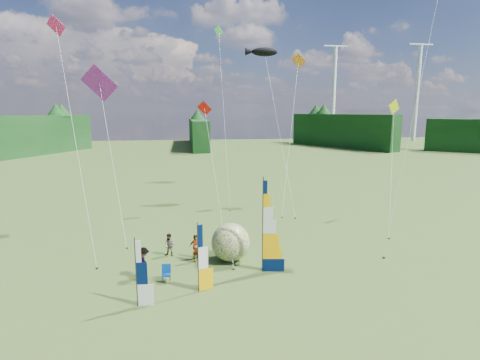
{
  "coord_description": "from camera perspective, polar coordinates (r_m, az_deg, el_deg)",
  "views": [
    {
      "loc": [
        -4.23,
        -17.11,
        9.43
      ],
      "look_at": [
        -1.0,
        4.0,
        5.5
      ],
      "focal_mm": 28.0,
      "sensor_mm": 36.0,
      "label": 1
    }
  ],
  "objects": [
    {
      "name": "ground",
      "position": [
        19.99,
        4.8,
        -17.76
      ],
      "size": [
        220.0,
        220.0,
        0.0
      ],
      "primitive_type": "plane",
      "color": "olive",
      "rests_on": "ground"
    },
    {
      "name": "treeline_ring",
      "position": [
        18.44,
        4.99,
        -6.74
      ],
      "size": [
        210.0,
        210.0,
        8.0
      ],
      "primitive_type": null,
      "color": "black",
      "rests_on": "ground"
    },
    {
      "name": "turbine_left",
      "position": [
        134.57,
        25.36,
        11.81
      ],
      "size": [
        8.0,
        1.2,
        30.0
      ],
      "primitive_type": null,
      "color": "silver",
      "rests_on": "ground"
    },
    {
      "name": "turbine_right",
      "position": [
        129.0,
        14.09,
        12.59
      ],
      "size": [
        8.0,
        1.2,
        30.0
      ],
      "primitive_type": null,
      "color": "silver",
      "rests_on": "ground"
    },
    {
      "name": "feather_banner_main",
      "position": [
        22.06,
        3.48,
        -7.15
      ],
      "size": [
        1.48,
        0.33,
        5.55
      ],
      "primitive_type": null,
      "rotation": [
        0.0,
        0.0,
        -0.15
      ],
      "color": "#02123C",
      "rests_on": "ground"
    },
    {
      "name": "side_banner_left",
      "position": [
        20.09,
        -6.41,
        -11.84
      ],
      "size": [
        1.02,
        0.32,
        3.68
      ],
      "primitive_type": null,
      "rotation": [
        0.0,
        0.0,
        0.22
      ],
      "color": "#FFB202",
      "rests_on": "ground"
    },
    {
      "name": "side_banner_far",
      "position": [
        19.29,
        -15.54,
        -13.59
      ],
      "size": [
        1.01,
        0.19,
        3.4
      ],
      "primitive_type": null,
      "rotation": [
        0.0,
        0.0,
        -0.09
      ],
      "color": "white",
      "rests_on": "ground"
    },
    {
      "name": "bol_inflatable",
      "position": [
        24.14,
        -1.46,
        -9.44
      ],
      "size": [
        2.84,
        2.84,
        2.46
      ],
      "primitive_type": "sphere",
      "rotation": [
        0.0,
        0.0,
        -0.17
      ],
      "color": "navy",
      "rests_on": "ground"
    },
    {
      "name": "spectator_a",
      "position": [
        24.25,
        -6.65,
        -10.29
      ],
      "size": [
        0.76,
        0.75,
        1.76
      ],
      "primitive_type": "imported",
      "rotation": [
        0.0,
        0.0,
        0.75
      ],
      "color": "#66594C",
      "rests_on": "ground"
    },
    {
      "name": "spectator_b",
      "position": [
        25.41,
        -10.66,
        -9.71
      ],
      "size": [
        0.82,
        0.64,
        1.52
      ],
      "primitive_type": "imported",
      "rotation": [
        0.0,
        0.0,
        -0.43
      ],
      "color": "#66594C",
      "rests_on": "ground"
    },
    {
      "name": "spectator_c",
      "position": [
        22.53,
        -14.46,
        -12.14
      ],
      "size": [
        0.47,
        1.19,
        1.82
      ],
      "primitive_type": "imported",
      "rotation": [
        0.0,
        0.0,
        1.54
      ],
      "color": "#66594C",
      "rests_on": "ground"
    },
    {
      "name": "spectator_d",
      "position": [
        24.87,
        -6.71,
        -10.07
      ],
      "size": [
        0.93,
        0.51,
        1.5
      ],
      "primitive_type": "imported",
      "rotation": [
        0.0,
        0.0,
        2.96
      ],
      "color": "#66594C",
      "rests_on": "ground"
    },
    {
      "name": "camp_chair",
      "position": [
        21.98,
        -11.19,
        -13.81
      ],
      "size": [
        0.57,
        0.57,
        0.96
      ],
      "primitive_type": null,
      "rotation": [
        0.0,
        0.0,
        -0.03
      ],
      "color": "navy",
      "rests_on": "ground"
    },
    {
      "name": "kite_whale",
      "position": [
        37.97,
        5.87,
        9.38
      ],
      "size": [
        8.51,
        15.02,
        17.55
      ],
      "primitive_type": null,
      "rotation": [
        0.0,
        0.0,
        -0.35
      ],
      "color": "black",
      "rests_on": "ground"
    },
    {
      "name": "kite_rainbow_delta",
      "position": [
        29.88,
        -19.06,
        5.37
      ],
      "size": [
        8.77,
        12.95,
        14.19
      ],
      "primitive_type": null,
      "rotation": [
        0.0,
        0.0,
        -0.11
      ],
      "color": "red",
      "rests_on": "ground"
    },
    {
      "name": "kite_parafoil",
      "position": [
        28.3,
        25.08,
        10.77
      ],
      "size": [
        11.5,
        10.95,
        20.15
      ],
      "primitive_type": null,
      "rotation": [
        0.0,
        0.0,
        -0.38
      ],
      "color": "#B82E14",
      "rests_on": "ground"
    },
    {
      "name": "small_kite_red",
      "position": [
        33.17,
        -4.15,
        3.49
      ],
      "size": [
        3.73,
        9.26,
        10.88
      ],
      "primitive_type": null,
      "rotation": [
        0.0,
        0.0,
        -0.05
      ],
      "color": "red",
      "rests_on": "ground"
    },
    {
      "name": "small_kite_orange",
      "position": [
        36.93,
        7.77,
        8.06
      ],
      "size": [
        8.21,
        11.32,
        15.93
      ],
      "primitive_type": null,
      "rotation": [
        0.0,
        0.0,
        -0.22
      ],
      "color": "orange",
      "rests_on": "ground"
    },
    {
      "name": "small_kite_yellow",
      "position": [
        33.71,
        22.18,
        2.99
      ],
      "size": [
        9.97,
        11.94,
        11.04
      ],
      "primitive_type": null,
      "rotation": [
        0.0,
        0.0,
        0.38
      ],
      "color": "#E6F508",
      "rests_on": "ground"
    },
    {
      "name": "small_kite_pink",
      "position": [
        26.26,
        -23.89,
        6.75
      ],
      "size": [
        7.74,
        9.45,
        16.3
      ],
      "primitive_type": null,
      "rotation": [
        0.0,
        0.0,
        -0.36
      ],
      "color": "#FF2772",
      "rests_on": "ground"
    },
    {
      "name": "small_kite_green",
      "position": [
        40.14,
        -2.48,
        10.88
      ],
      "size": [
        6.38,
        12.45,
        19.52
      ],
      "primitive_type": null,
      "rotation": [
        0.0,
        0.0,
        0.36
      ],
      "color": "green",
      "rests_on": "ground"
    }
  ]
}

